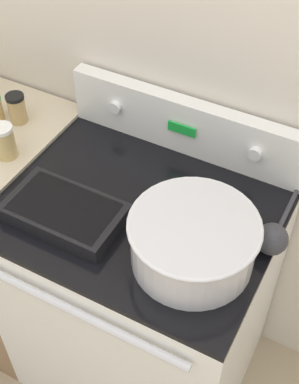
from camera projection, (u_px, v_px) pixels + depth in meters
The scene contains 8 objects.
kitchen_wall at pixel (200, 41), 1.47m from camera, with size 8.00×0.05×2.50m.
stove_range at pixel (142, 297), 1.83m from camera, with size 0.77×0.66×0.90m.
control_panel at pixel (186, 126), 1.62m from camera, with size 0.77×0.07×0.18m.
mixing_bowl at pixel (193, 240), 1.33m from camera, with size 0.33×0.33×0.14m.
casserole_dish at pixel (65, 211), 1.46m from camera, with size 0.32×0.19×0.05m.
ladle at pixel (273, 237), 1.38m from camera, with size 0.09×0.32×0.09m.
spice_jar_white_cap at pixel (5, 141), 1.60m from camera, with size 0.07×0.07×0.11m.
spice_jar_black_cap at pixel (17, 108), 1.72m from camera, with size 0.06×0.06×0.10m.
Camera 1 is at (0.50, -0.57, 2.02)m, focal length 50.00 mm.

